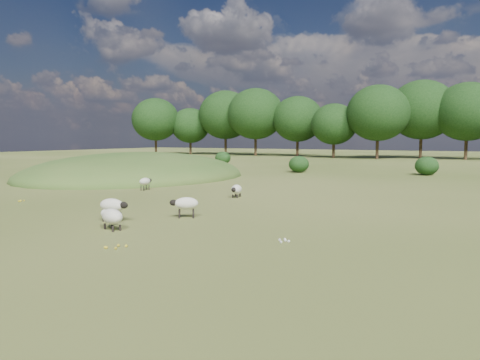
# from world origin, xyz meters

# --- Properties ---
(ground) EXTENTS (160.00, 160.00, 0.00)m
(ground) POSITION_xyz_m (0.00, 20.00, 0.00)
(ground) COLOR #3A4F18
(ground) RESTS_ON ground
(mound) EXTENTS (16.00, 20.00, 4.00)m
(mound) POSITION_xyz_m (-12.00, 12.00, 0.00)
(mound) COLOR #33561E
(mound) RESTS_ON ground
(treeline) EXTENTS (96.28, 14.66, 11.70)m
(treeline) POSITION_xyz_m (-1.06, 55.44, 6.57)
(treeline) COLOR black
(treeline) RESTS_ON ground
(shrubs) EXTENTS (24.99, 9.32, 1.58)m
(shrubs) POSITION_xyz_m (-2.36, 25.95, 0.77)
(shrubs) COLOR black
(shrubs) RESTS_ON ground
(sheep_0) EXTENTS (1.14, 0.93, 0.82)m
(sheep_0) POSITION_xyz_m (2.80, -1.90, 0.57)
(sheep_0) COLOR beige
(sheep_0) RESTS_ON ground
(sheep_1) EXTENTS (1.25, 0.65, 0.88)m
(sheep_1) POSITION_xyz_m (0.88, -3.91, 0.62)
(sheep_1) COLOR beige
(sheep_1) RESTS_ON ground
(sheep_2) EXTENTS (0.72, 1.22, 0.68)m
(sheep_2) POSITION_xyz_m (1.45, 4.59, 0.43)
(sheep_2) COLOR beige
(sheep_2) RESTS_ON ground
(sheep_5) EXTENTS (0.48, 1.04, 0.75)m
(sheep_5) POSITION_xyz_m (-5.03, 4.90, 0.52)
(sheep_5) COLOR beige
(sheep_5) RESTS_ON ground
(sheep_6) EXTENTS (1.34, 0.89, 0.74)m
(sheep_6) POSITION_xyz_m (1.97, -5.08, 0.47)
(sheep_6) COLOR beige
(sheep_6) RESTS_ON ground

